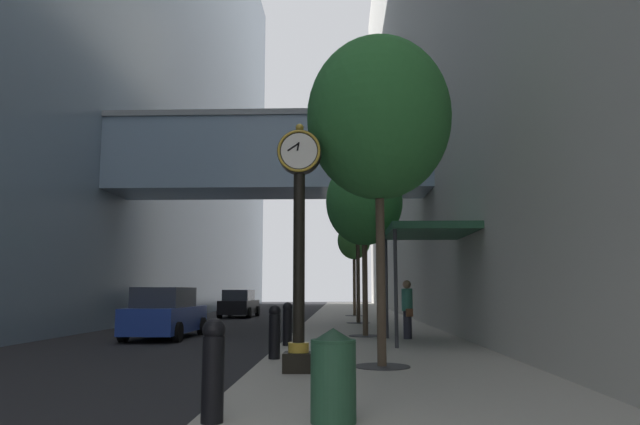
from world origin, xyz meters
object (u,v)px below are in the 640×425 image
object	(u,v)px
street_tree_far	(354,241)
car_blue_near	(166,314)
car_black_mid	(239,304)
street_clock	(299,232)
bollard_nearest	(213,367)
street_tree_mid_far	(357,205)
bollard_third	(275,331)
trash_bin	(333,374)
street_tree_near	(379,118)
street_tree_mid_near	(364,202)
pedestrian_walking	(407,308)
bollard_fourth	(287,323)

from	to	relation	value
street_tree_far	car_blue_near	distance (m)	16.88
car_blue_near	car_black_mid	xyz separation A→B (m)	(-0.23, 15.89, -0.03)
street_tree_far	street_clock	bearing A→B (deg)	-93.75
bollard_nearest	street_tree_mid_far	world-z (taller)	street_tree_mid_far
street_clock	bollard_third	size ratio (longest dim) A/B	4.02
trash_bin	bollard_third	bearing A→B (deg)	102.57
street_tree_far	trash_bin	size ratio (longest dim) A/B	5.34
street_clock	street_tree_near	world-z (taller)	street_tree_near
street_tree_mid_far	car_blue_near	world-z (taller)	street_tree_mid_far
street_clock	street_tree_mid_near	distance (m)	8.89
street_tree_mid_far	street_tree_near	bearing A→B (deg)	-90.00
bollard_third	street_tree_far	world-z (taller)	street_tree_far
street_tree_mid_far	car_blue_near	bearing A→B (deg)	-133.23
street_tree_near	pedestrian_walking	bearing A→B (deg)	79.35
street_tree_near	car_black_mid	xyz separation A→B (m)	(-7.03, 24.20, -4.33)
car_blue_near	bollard_fourth	bearing A→B (deg)	-41.10
bollard_nearest	car_blue_near	world-z (taller)	car_blue_near
bollard_third	street_tree_mid_far	bearing A→B (deg)	81.03
street_tree_far	pedestrian_walking	size ratio (longest dim) A/B	3.12
street_tree_mid_far	trash_bin	xyz separation A→B (m)	(-0.89, -20.42, -4.93)
street_tree_far	street_tree_near	bearing A→B (deg)	-90.00
bollard_nearest	car_black_mid	world-z (taller)	car_black_mid
bollard_fourth	street_tree_far	world-z (taller)	street_tree_far
bollard_nearest	street_tree_near	world-z (taller)	street_tree_near
car_black_mid	street_tree_near	bearing A→B (deg)	-73.81
street_tree_mid_far	pedestrian_walking	distance (m)	10.01
trash_bin	car_black_mid	xyz separation A→B (m)	(-6.14, 29.08, 0.13)
street_tree_mid_far	street_tree_far	size ratio (longest dim) A/B	1.25
bollard_nearest	street_tree_far	distance (m)	28.60
bollard_nearest	car_black_mid	size ratio (longest dim) A/B	0.26
street_clock	bollard_nearest	bearing A→B (deg)	-99.22
street_tree_mid_near	trash_bin	xyz separation A→B (m)	(-0.89, -12.65, -3.90)
street_tree_far	car_blue_near	size ratio (longest dim) A/B	1.22
street_clock	bollard_fourth	xyz separation A→B (m)	(-0.68, 5.14, -1.96)
bollard_third	pedestrian_walking	size ratio (longest dim) A/B	0.65
bollard_fourth	street_tree_near	xyz separation A→B (m)	(2.25, -4.36, 4.39)
street_tree_mid_near	car_black_mid	size ratio (longest dim) A/B	1.34
bollard_third	bollard_fourth	world-z (taller)	same
street_tree_mid_far	bollard_nearest	bearing A→B (deg)	-96.28
bollard_third	street_tree_mid_near	distance (m)	7.88
bollard_nearest	bollard_fourth	size ratio (longest dim) A/B	1.00
street_tree_near	car_black_mid	distance (m)	25.57
bollard_nearest	street_tree_mid_near	size ratio (longest dim) A/B	0.20
bollard_nearest	car_black_mid	distance (m)	29.53
street_tree_mid_near	pedestrian_walking	world-z (taller)	street_tree_mid_near
car_black_mid	street_clock	bearing A→B (deg)	-77.70
bollard_fourth	street_tree_near	world-z (taller)	street_tree_near
pedestrian_walking	car_blue_near	bearing A→B (deg)	168.60
street_tree_near	car_black_mid	size ratio (longest dim) A/B	1.52
street_tree_far	trash_bin	xyz separation A→B (m)	(-0.89, -28.20, -3.88)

